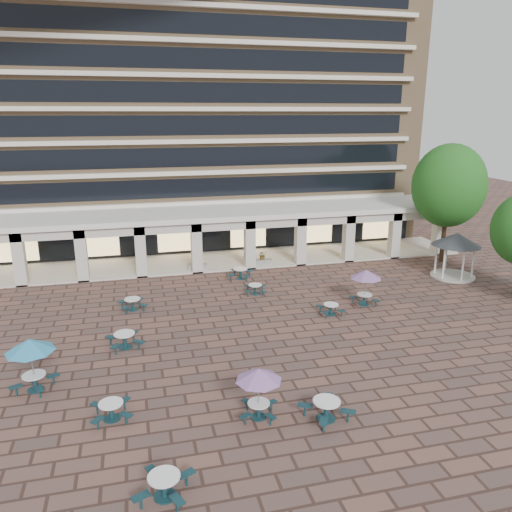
% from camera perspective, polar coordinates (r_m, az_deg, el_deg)
% --- Properties ---
extents(ground, '(120.00, 120.00, 0.00)m').
position_cam_1_polar(ground, '(28.32, 0.94, -9.06)').
color(ground, brown).
rests_on(ground, ground).
extents(apartment_building, '(40.00, 15.50, 25.20)m').
position_cam_1_polar(apartment_building, '(50.65, -6.76, 16.65)').
color(apartment_building, tan).
rests_on(apartment_building, ground).
extents(retail_arcade, '(42.00, 6.60, 4.40)m').
position_cam_1_polar(retail_arcade, '(41.11, -4.37, 3.36)').
color(retail_arcade, white).
rests_on(retail_arcade, ground).
extents(picnic_table_0, '(1.77, 1.77, 0.75)m').
position_cam_1_polar(picnic_table_0, '(21.97, -16.21, -16.48)').
color(picnic_table_0, '#153841').
rests_on(picnic_table_0, ground).
extents(picnic_table_1, '(2.17, 2.17, 0.80)m').
position_cam_1_polar(picnic_table_1, '(17.97, -10.44, -24.28)').
color(picnic_table_1, '#153841').
rests_on(picnic_table_1, ground).
extents(picnic_table_2, '(2.23, 2.23, 0.85)m').
position_cam_1_polar(picnic_table_2, '(21.33, 8.05, -16.82)').
color(picnic_table_2, '#153841').
rests_on(picnic_table_2, ground).
extents(picnic_table_4, '(2.15, 2.15, 2.48)m').
position_cam_1_polar(picnic_table_4, '(24.38, -24.42, -9.49)').
color(picnic_table_4, '#153841').
rests_on(picnic_table_4, ground).
extents(picnic_table_5, '(2.11, 2.11, 0.83)m').
position_cam_1_polar(picnic_table_5, '(27.65, -14.78, -9.16)').
color(picnic_table_5, '#153841').
rests_on(picnic_table_5, ground).
extents(picnic_table_6, '(1.92, 1.92, 2.22)m').
position_cam_1_polar(picnic_table_6, '(20.51, 0.31, -13.60)').
color(picnic_table_6, '#153841').
rests_on(picnic_table_6, ground).
extents(picnic_table_7, '(1.57, 1.57, 0.69)m').
position_cam_1_polar(picnic_table_7, '(31.24, 8.56, -5.94)').
color(picnic_table_7, '#153841').
rests_on(picnic_table_7, ground).
extents(picnic_table_10, '(1.76, 1.76, 0.69)m').
position_cam_1_polar(picnic_table_10, '(34.28, -0.09, -3.72)').
color(picnic_table_10, '#153841').
rests_on(picnic_table_10, ground).
extents(picnic_table_11, '(2.03, 2.03, 2.35)m').
position_cam_1_polar(picnic_table_11, '(32.68, 12.45, -2.19)').
color(picnic_table_11, '#153841').
rests_on(picnic_table_11, ground).
extents(picnic_table_12, '(1.91, 1.91, 0.75)m').
position_cam_1_polar(picnic_table_12, '(32.55, -13.92, -5.25)').
color(picnic_table_12, '#153841').
rests_on(picnic_table_12, ground).
extents(picnic_table_13, '(2.23, 2.23, 0.81)m').
position_cam_1_polar(picnic_table_13, '(37.37, -1.80, -1.91)').
color(picnic_table_13, '#153841').
rests_on(picnic_table_13, ground).
extents(gazebo, '(3.63, 3.63, 3.38)m').
position_cam_1_polar(gazebo, '(40.10, 21.90, 1.23)').
color(gazebo, beige).
rests_on(gazebo, ground).
extents(tree_east_c, '(5.83, 5.83, 9.72)m').
position_cam_1_polar(tree_east_c, '(43.33, 21.18, 7.50)').
color(tree_east_c, '#382716').
rests_on(tree_east_c, ground).
extents(planter_left, '(1.50, 0.67, 1.25)m').
position_cam_1_polar(planter_left, '(39.65, -6.70, -0.93)').
color(planter_left, gray).
rests_on(planter_left, ground).
extents(planter_right, '(1.50, 0.63, 1.26)m').
position_cam_1_polar(planter_right, '(40.61, 0.75, -0.38)').
color(planter_right, gray).
rests_on(planter_right, ground).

